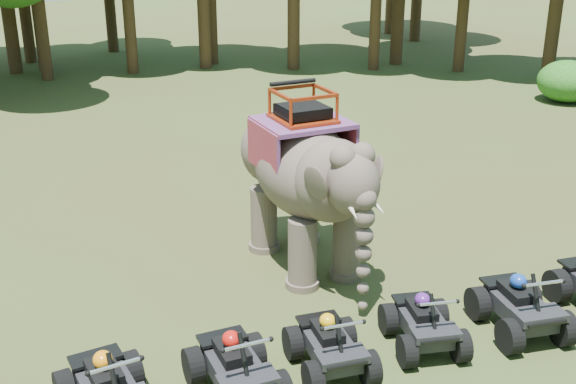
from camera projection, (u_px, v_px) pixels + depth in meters
name	position (u px, v px, depth m)	size (l,w,h in m)	color
ground	(309.00, 305.00, 13.93)	(110.00, 110.00, 0.00)	#47381E
elephant	(304.00, 179.00, 14.93)	(2.02, 4.59, 3.86)	brown
atv_0	(107.00, 381.00, 10.58)	(1.29, 1.77, 1.31)	black
atv_1	(235.00, 359.00, 11.11)	(1.28, 1.75, 1.30)	black
atv_2	(330.00, 339.00, 11.74)	(1.18, 1.62, 1.20)	black
atv_3	(424.00, 316.00, 12.40)	(1.17, 1.60, 1.18)	black
atv_4	(521.00, 299.00, 12.84)	(1.29, 1.77, 1.31)	black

